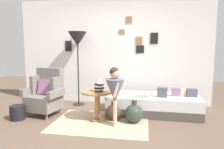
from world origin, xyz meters
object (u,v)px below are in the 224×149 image
Objects in this scene: book_on_daybed at (143,96)px; person_child at (115,89)px; demijohn_far at (134,113)px; daybed at (153,105)px; demijohn_near at (113,112)px; magazine_basket at (17,113)px; armchair at (46,94)px; floor_lamp at (78,41)px; vase_striped at (99,86)px; side_table at (97,99)px.

person_child is at bearing -125.66° from book_on_daybed.
demijohn_far is (0.33, 0.21, -0.49)m from person_child.
demijohn_near is (-0.77, -0.51, -0.04)m from daybed.
person_child reaches higher than magazine_basket.
armchair is 0.64m from magazine_basket.
daybed is 1.81× the size of person_child.
demijohn_far reaches higher than daybed.
daybed is at bearing 58.31° from demijohn_far.
magazine_basket is (-0.83, -1.23, -1.41)m from floor_lamp.
floor_lamp reaches higher than demijohn_far.
daybed is 6.87× the size of magazine_basket.
daybed is 4.44× the size of demijohn_far.
person_child is at bearing -48.36° from floor_lamp.
person_child is 2.74× the size of demijohn_near.
armchair reaches higher than book_on_daybed.
daybed is 1.08× the size of floor_lamp.
demijohn_far is (1.87, -0.20, -0.26)m from armchair.
person_child is (0.34, -0.24, 0.01)m from vase_striped.
vase_striped is at bearing 144.95° from person_child.
side_table is at bearing 9.26° from magazine_basket.
daybed reaches higher than demijohn_near.
daybed is at bearing 28.51° from vase_striped.
person_child is 0.86m from book_on_daybed.
armchair is at bearing -172.89° from book_on_daybed.
demijohn_near is (1.46, -0.13, -0.28)m from armchair.
armchair is 0.91× the size of person_child.
person_child is at bearing -35.05° from vase_striped.
side_table is 1.59× the size of demijohn_near.
daybed is 1.22m from side_table.
person_child is at bearing -75.73° from demijohn_near.
demijohn_far is 1.55× the size of magazine_basket.
side_table is at bearing -153.26° from daybed.
floor_lamp reaches higher than daybed.
demijohn_near is 0.89× the size of demijohn_far.
side_table is 1.66m from floor_lamp.
book_on_daybed is (0.86, 0.41, 0.00)m from side_table.
demijohn_far is (-0.15, -0.45, -0.24)m from book_on_daybed.
daybed is 1.26m from vase_striped.
armchair is 2.27m from daybed.
armchair is 1.16m from side_table.
armchair is 0.55× the size of floor_lamp.
magazine_basket is (-1.55, -0.25, -0.27)m from side_table.
floor_lamp is 2.02m from book_on_daybed.
daybed is 0.33m from book_on_daybed.
armchair is 1.45m from floor_lamp.
demijohn_far is at bearing 32.62° from person_child.
floor_lamp is (-0.71, 0.97, 1.14)m from side_table.
magazine_basket is (-1.86, -0.28, -0.02)m from demijohn_near.
person_child is (1.54, -0.41, 0.23)m from armchair.
vase_striped is at bearing -169.13° from demijohn_near.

